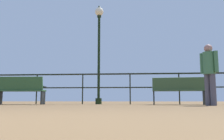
# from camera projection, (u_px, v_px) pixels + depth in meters

# --- Properties ---
(pier_railing) EXTENTS (22.60, 0.05, 1.12)m
(pier_railing) POSITION_uv_depth(u_px,v_px,m) (106.00, 82.00, 8.50)
(pier_railing) COLOR black
(pier_railing) RESTS_ON ground_plane
(bench_near_left) EXTENTS (1.65, 0.70, 0.95)m
(bench_near_left) POSITION_uv_depth(u_px,v_px,m) (20.00, 89.00, 8.07)
(bench_near_left) COLOR #2C5531
(bench_near_left) RESTS_ON ground_plane
(bench_near_right) EXTENTS (1.74, 0.76, 0.88)m
(bench_near_right) POSITION_uv_depth(u_px,v_px,m) (179.00, 89.00, 7.63)
(bench_near_right) COLOR #355334
(bench_near_right) RESTS_ON ground_plane
(lamppost_center) EXTENTS (0.33, 0.33, 3.83)m
(lamppost_center) POSITION_uv_depth(u_px,v_px,m) (99.00, 41.00, 8.92)
(lamppost_center) COLOR black
(lamppost_center) RESTS_ON ground_plane
(person_by_bench) EXTENTS (0.38, 0.45, 1.69)m
(person_by_bench) POSITION_uv_depth(u_px,v_px,m) (209.00, 70.00, 6.41)
(person_by_bench) COLOR #4A4957
(person_by_bench) RESTS_ON ground_plane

